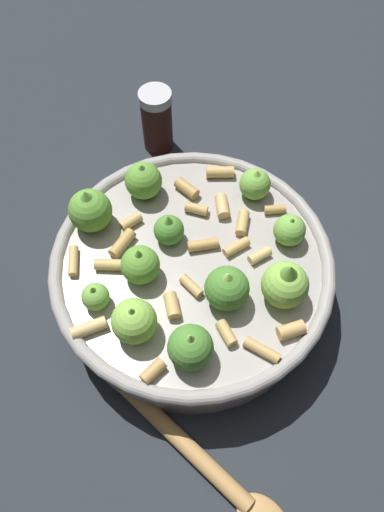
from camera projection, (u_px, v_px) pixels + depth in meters
name	position (u px, v px, depth m)	size (l,w,h in m)	color
ground_plane	(192.00, 289.00, 0.53)	(2.40, 2.40, 0.00)	#23282D
cooking_pan	(191.00, 271.00, 0.49)	(0.28, 0.28, 0.12)	#9E9993
pepper_shaker	(157.00, 120.00, 0.60)	(0.04, 0.04, 0.09)	#33140F
wooden_spoon	(207.00, 466.00, 0.43)	(0.05, 0.21, 0.02)	#B2844C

